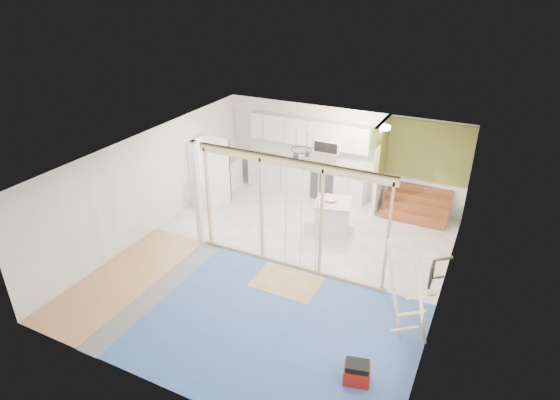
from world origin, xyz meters
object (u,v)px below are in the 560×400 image
at_px(island, 332,217).
at_px(toolbox, 357,373).
at_px(fridge, 209,173).
at_px(ladder, 410,294).

relative_size(island, toolbox, 2.14).
bearing_deg(fridge, toolbox, -27.26).
distance_m(fridge, island, 3.69).
relative_size(fridge, toolbox, 3.87).
relative_size(fridge, ladder, 0.92).
bearing_deg(fridge, island, 10.34).
xyz_separation_m(island, toolbox, (2.06, -4.38, -0.23)).
relative_size(fridge, island, 1.81).
distance_m(island, ladder, 4.07).
bearing_deg(toolbox, island, 100.77).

